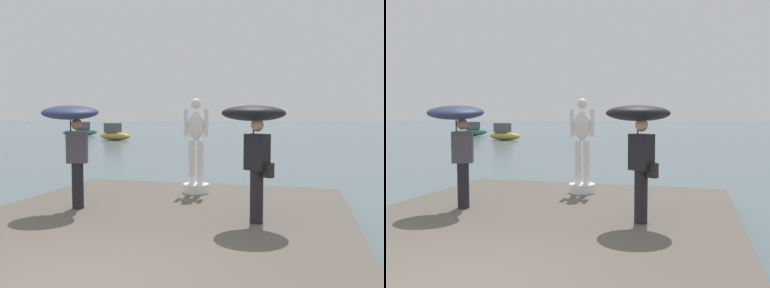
{
  "view_description": "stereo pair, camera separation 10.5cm",
  "coord_description": "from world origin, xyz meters",
  "views": [
    {
      "loc": [
        2.43,
        -3.55,
        2.14
      ],
      "look_at": [
        0.0,
        5.42,
        1.55
      ],
      "focal_mm": 38.34,
      "sensor_mm": 36.0,
      "label": 1
    },
    {
      "loc": [
        2.53,
        -3.52,
        2.14
      ],
      "look_at": [
        0.0,
        5.42,
        1.55
      ],
      "focal_mm": 38.34,
      "sensor_mm": 36.0,
      "label": 2
    }
  ],
  "objects": [
    {
      "name": "onlooker_left",
      "position": [
        -1.83,
        3.41,
        2.0
      ],
      "size": [
        1.39,
        1.4,
        2.03
      ],
      "color": "black",
      "rests_on": "pier"
    },
    {
      "name": "boat_mid",
      "position": [
        -22.68,
        39.32,
        0.59
      ],
      "size": [
        3.44,
        4.2,
        1.67
      ],
      "color": "#336B5B",
      "rests_on": "ground"
    },
    {
      "name": "ground_plane",
      "position": [
        0.0,
        40.0,
        0.0
      ],
      "size": [
        400.0,
        400.0,
        0.0
      ],
      "primitive_type": "plane",
      "color": "slate"
    },
    {
      "name": "onlooker_right",
      "position": [
        1.65,
        3.29,
        1.98
      ],
      "size": [
        1.49,
        1.49,
        1.96
      ],
      "color": "black",
      "rests_on": "pier"
    },
    {
      "name": "statue_white_figure",
      "position": [
        0.04,
        5.62,
        1.29
      ],
      "size": [
        0.61,
        0.61,
        2.19
      ],
      "color": "white",
      "rests_on": "pier"
    },
    {
      "name": "boat_far",
      "position": [
        -14.97,
        32.29,
        0.6
      ],
      "size": [
        3.72,
        2.05,
        1.64
      ],
      "color": "#B2993D",
      "rests_on": "ground"
    },
    {
      "name": "pier",
      "position": [
        0.0,
        2.0,
        0.2
      ],
      "size": [
        6.66,
        10.01,
        0.4
      ],
      "primitive_type": "cube",
      "color": "#60564C",
      "rests_on": "ground"
    }
  ]
}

